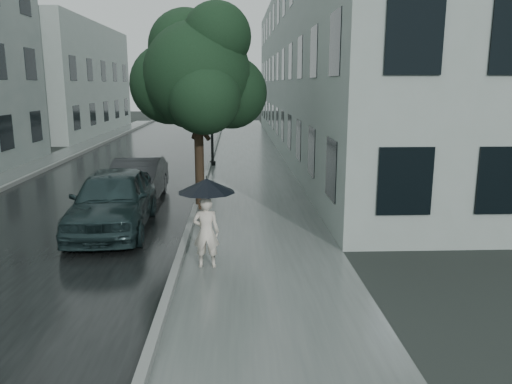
{
  "coord_description": "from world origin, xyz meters",
  "views": [
    {
      "loc": [
        -0.36,
        -9.01,
        3.68
      ],
      "look_at": [
        0.07,
        1.89,
        1.3
      ],
      "focal_mm": 35.0,
      "sensor_mm": 36.0,
      "label": 1
    }
  ],
  "objects_px": {
    "lamp_post": "(208,98)",
    "car_near": "(113,200)",
    "pedestrian": "(206,232)",
    "street_tree": "(198,74)",
    "car_far": "(137,180)"
  },
  "relations": [
    {
      "from": "lamp_post",
      "to": "street_tree",
      "type": "bearing_deg",
      "value": -101.24
    },
    {
      "from": "car_far",
      "to": "street_tree",
      "type": "bearing_deg",
      "value": -23.18
    },
    {
      "from": "street_tree",
      "to": "lamp_post",
      "type": "xyz_separation_m",
      "value": [
        -0.15,
        7.97,
        -0.89
      ]
    },
    {
      "from": "pedestrian",
      "to": "street_tree",
      "type": "height_order",
      "value": "street_tree"
    },
    {
      "from": "pedestrian",
      "to": "car_near",
      "type": "relative_size",
      "value": 0.32
    },
    {
      "from": "street_tree",
      "to": "car_far",
      "type": "xyz_separation_m",
      "value": [
        -2.05,
        0.87,
        -3.25
      ]
    },
    {
      "from": "street_tree",
      "to": "car_near",
      "type": "bearing_deg",
      "value": -132.01
    },
    {
      "from": "pedestrian",
      "to": "lamp_post",
      "type": "bearing_deg",
      "value": -85.0
    },
    {
      "from": "street_tree",
      "to": "car_near",
      "type": "height_order",
      "value": "street_tree"
    },
    {
      "from": "pedestrian",
      "to": "car_far",
      "type": "height_order",
      "value": "pedestrian"
    },
    {
      "from": "street_tree",
      "to": "pedestrian",
      "type": "bearing_deg",
      "value": -84.69
    },
    {
      "from": "lamp_post",
      "to": "car_near",
      "type": "distance_m",
      "value": 10.66
    },
    {
      "from": "street_tree",
      "to": "car_far",
      "type": "distance_m",
      "value": 3.94
    },
    {
      "from": "pedestrian",
      "to": "street_tree",
      "type": "distance_m",
      "value": 5.97
    },
    {
      "from": "car_near",
      "to": "car_far",
      "type": "height_order",
      "value": "car_near"
    }
  ]
}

